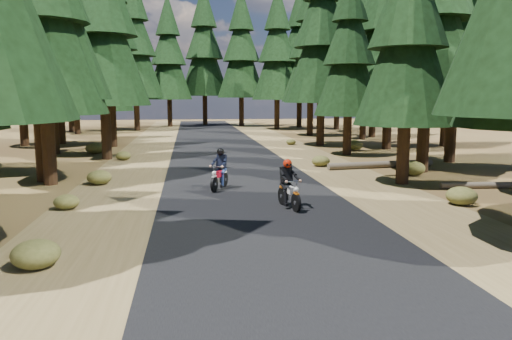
{
  "coord_description": "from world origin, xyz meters",
  "views": [
    {
      "loc": [
        -2.04,
        -13.42,
        3.33
      ],
      "look_at": [
        0.0,
        1.5,
        1.1
      ],
      "focal_mm": 35.0,
      "sensor_mm": 36.0,
      "label": 1
    }
  ],
  "objects": [
    {
      "name": "road",
      "position": [
        0.0,
        5.0,
        0.01
      ],
      "size": [
        6.0,
        100.0,
        0.01
      ],
      "primitive_type": "cube",
      "color": "black",
      "rests_on": "ground"
    },
    {
      "name": "shoulder_r",
      "position": [
        4.6,
        5.0,
        0.0
      ],
      "size": [
        3.2,
        100.0,
        0.01
      ],
      "primitive_type": "cube",
      "color": "brown",
      "rests_on": "ground"
    },
    {
      "name": "shoulder_l",
      "position": [
        -4.6,
        5.0,
        0.0
      ],
      "size": [
        3.2,
        100.0,
        0.01
      ],
      "primitive_type": "cube",
      "color": "brown",
      "rests_on": "ground"
    },
    {
      "name": "ground",
      "position": [
        0.0,
        0.0,
        0.0
      ],
      "size": [
        120.0,
        120.0,
        0.0
      ],
      "primitive_type": "plane",
      "color": "#4E341C",
      "rests_on": "ground"
    },
    {
      "name": "understory_shrubs",
      "position": [
        1.24,
        7.23,
        0.29
      ],
      "size": [
        16.71,
        30.92,
        0.67
      ],
      "color": "#474C1E",
      "rests_on": "ground"
    },
    {
      "name": "log_far",
      "position": [
        9.03,
        3.17,
        0.12
      ],
      "size": [
        4.07,
        0.5,
        0.24
      ],
      "primitive_type": "cylinder",
      "rotation": [
        0.0,
        1.57,
        -0.06
      ],
      "color": "#4C4233",
      "rests_on": "ground"
    },
    {
      "name": "log_near",
      "position": [
        6.93,
        8.75,
        0.16
      ],
      "size": [
        5.38,
        1.12,
        0.32
      ],
      "primitive_type": "cylinder",
      "rotation": [
        0.0,
        1.57,
        0.15
      ],
      "color": "#4C4233",
      "rests_on": "ground"
    },
    {
      "name": "rider_lead",
      "position": [
        0.92,
        0.93,
        0.49
      ],
      "size": [
        0.8,
        1.7,
        1.46
      ],
      "rotation": [
        0.0,
        0.0,
        3.34
      ],
      "color": "silver",
      "rests_on": "road"
    },
    {
      "name": "pine_forest",
      "position": [
        -0.02,
        21.05,
        7.89
      ],
      "size": [
        34.59,
        55.08,
        16.32
      ],
      "color": "black",
      "rests_on": "ground"
    },
    {
      "name": "rider_follow",
      "position": [
        -0.95,
        4.26,
        0.5
      ],
      "size": [
        1.12,
        1.72,
        1.48
      ],
      "rotation": [
        0.0,
        0.0,
        2.73
      ],
      "color": "#AA0B1B",
      "rests_on": "road"
    }
  ]
}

